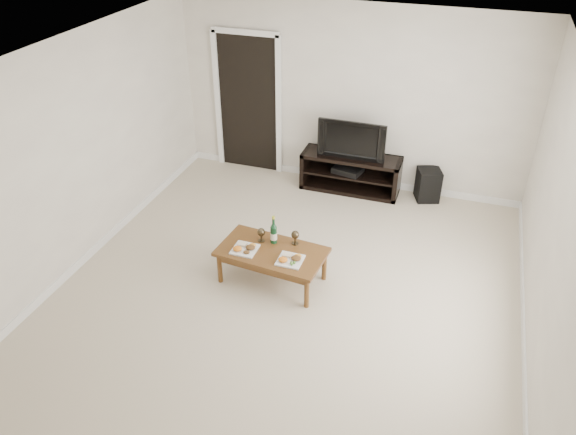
# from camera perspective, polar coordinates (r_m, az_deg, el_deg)

# --- Properties ---
(floor) EXTENTS (5.50, 5.50, 0.00)m
(floor) POSITION_cam_1_polar(r_m,az_deg,el_deg) (6.36, -0.02, -7.47)
(floor) COLOR beige
(floor) RESTS_ON ground
(back_wall) EXTENTS (5.00, 0.04, 2.60)m
(back_wall) POSITION_cam_1_polar(r_m,az_deg,el_deg) (8.06, 6.45, 11.99)
(back_wall) COLOR beige
(back_wall) RESTS_ON ground
(ceiling) EXTENTS (5.00, 5.50, 0.04)m
(ceiling) POSITION_cam_1_polar(r_m,az_deg,el_deg) (5.10, -0.03, 15.80)
(ceiling) COLOR white
(ceiling) RESTS_ON back_wall
(doorway) EXTENTS (0.90, 0.02, 2.05)m
(doorway) POSITION_cam_1_polar(r_m,az_deg,el_deg) (8.56, -4.06, 11.38)
(doorway) COLOR black
(doorway) RESTS_ON ground
(media_console) EXTENTS (1.42, 0.45, 0.55)m
(media_console) POSITION_cam_1_polar(r_m,az_deg,el_deg) (8.20, 6.37, 4.53)
(media_console) COLOR black
(media_console) RESTS_ON ground
(television) EXTENTS (0.96, 0.13, 0.55)m
(television) POSITION_cam_1_polar(r_m,az_deg,el_deg) (7.96, 6.61, 8.04)
(television) COLOR black
(television) RESTS_ON media_console
(av_receiver) EXTENTS (0.45, 0.38, 0.08)m
(av_receiver) POSITION_cam_1_polar(r_m,az_deg,el_deg) (8.18, 6.10, 4.85)
(av_receiver) COLOR black
(av_receiver) RESTS_ON media_console
(subwoofer) EXTENTS (0.39, 0.39, 0.46)m
(subwoofer) POSITION_cam_1_polar(r_m,az_deg,el_deg) (8.18, 14.04, 3.25)
(subwoofer) COLOR black
(subwoofer) RESTS_ON ground
(coffee_table) EXTENTS (1.24, 0.75, 0.42)m
(coffee_table) POSITION_cam_1_polar(r_m,az_deg,el_deg) (6.39, -1.62, -4.89)
(coffee_table) COLOR brown
(coffee_table) RESTS_ON ground
(plate_left) EXTENTS (0.27, 0.27, 0.07)m
(plate_left) POSITION_cam_1_polar(r_m,az_deg,el_deg) (6.26, -4.42, -3.06)
(plate_left) COLOR white
(plate_left) RESTS_ON coffee_table
(plate_right) EXTENTS (0.27, 0.27, 0.07)m
(plate_right) POSITION_cam_1_polar(r_m,az_deg,el_deg) (6.08, 0.23, -4.18)
(plate_right) COLOR white
(plate_right) RESTS_ON coffee_table
(wine_bottle) EXTENTS (0.07, 0.07, 0.35)m
(wine_bottle) POSITION_cam_1_polar(r_m,az_deg,el_deg) (6.29, -1.47, -1.23)
(wine_bottle) COLOR #0E341A
(wine_bottle) RESTS_ON coffee_table
(goblet_left) EXTENTS (0.09, 0.09, 0.17)m
(goblet_left) POSITION_cam_1_polar(r_m,az_deg,el_deg) (6.37, -2.74, -1.77)
(goblet_left) COLOR #3D3321
(goblet_left) RESTS_ON coffee_table
(goblet_right) EXTENTS (0.09, 0.09, 0.17)m
(goblet_right) POSITION_cam_1_polar(r_m,az_deg,el_deg) (6.32, 0.73, -2.04)
(goblet_right) COLOR #3D3321
(goblet_right) RESTS_ON coffee_table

